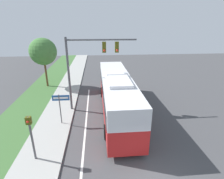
# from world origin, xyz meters

# --- Properties ---
(bus) EXTENTS (2.63, 12.37, 3.67)m
(bus) POSITION_xyz_m (-0.89, 8.90, 1.99)
(bus) COLOR red
(bus) RESTS_ON ground_plane
(signal_gantry) EXTENTS (6.03, 0.41, 6.68)m
(signal_gantry) POSITION_xyz_m (-3.28, 9.77, 4.75)
(signal_gantry) COLOR #4C4C51
(signal_gantry) RESTS_ON ground_plane
(pedestrian_signal) EXTENTS (0.28, 0.34, 2.94)m
(pedestrian_signal) POSITION_xyz_m (-6.40, 3.35, 2.01)
(pedestrian_signal) COLOR #4C4C51
(pedestrian_signal) RESTS_ON ground_plane
(street_sign) EXTENTS (1.32, 0.08, 2.60)m
(street_sign) POSITION_xyz_m (-5.48, 7.28, 1.85)
(street_sign) COLOR #4C4C51
(street_sign) RESTS_ON ground_plane
(roadside_tree) EXTENTS (3.26, 3.26, 6.04)m
(roadside_tree) POSITION_xyz_m (-8.98, 16.67, 4.50)
(roadside_tree) COLOR brown
(roadside_tree) RESTS_ON grass_verge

